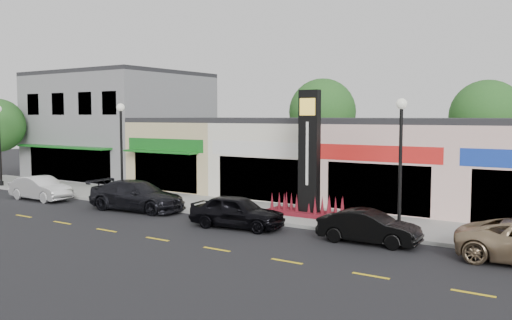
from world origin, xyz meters
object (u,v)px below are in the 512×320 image
object	(u,v)px
car_white_van	(41,188)
car_dark_sedan	(137,196)
car_black_sedan	(237,212)
pylon_sign	(309,172)
lamp_west_near	(121,142)
lamp_east_near	(401,152)
car_black_conv	(369,227)

from	to	relation	value
car_white_van	car_dark_sedan	distance (m)	7.27
car_black_sedan	car_white_van	bearing A→B (deg)	82.90
pylon_sign	car_dark_sedan	world-z (taller)	pylon_sign
lamp_west_near	car_black_sedan	xyz separation A→B (m)	(9.38, -1.94, -2.75)
lamp_west_near	car_white_van	distance (m)	5.85
lamp_east_near	car_black_sedan	bearing A→B (deg)	-163.68
lamp_west_near	pylon_sign	bearing A→B (deg)	8.77
pylon_sign	car_black_sedan	world-z (taller)	pylon_sign
car_white_van	car_dark_sedan	bearing A→B (deg)	-85.21
pylon_sign	car_white_van	world-z (taller)	pylon_sign
lamp_west_near	car_white_van	size ratio (longest dim) A/B	1.29
lamp_east_near	lamp_west_near	bearing A→B (deg)	180.00
lamp_west_near	car_dark_sedan	distance (m)	3.85
pylon_sign	car_black_sedan	bearing A→B (deg)	-114.06
car_white_van	car_black_conv	bearing A→B (deg)	-89.33
car_black_sedan	lamp_east_near	bearing A→B (deg)	-80.63
lamp_west_near	car_black_conv	bearing A→B (deg)	-5.58
pylon_sign	car_dark_sedan	xyz separation A→B (m)	(-8.54, -2.93, -1.50)
car_white_van	car_black_conv	xyz separation A→B (m)	(20.10, 0.41, -0.06)
pylon_sign	car_white_van	bearing A→B (deg)	-167.15
car_white_van	car_black_conv	size ratio (longest dim) A/B	1.09
pylon_sign	car_black_sedan	size ratio (longest dim) A/B	1.41
pylon_sign	car_black_conv	distance (m)	5.61
car_white_van	pylon_sign	bearing A→B (deg)	-77.64
lamp_west_near	car_black_sedan	bearing A→B (deg)	-11.69
lamp_east_near	car_black_conv	distance (m)	3.28
car_black_sedan	pylon_sign	bearing A→B (deg)	-31.02
car_white_van	car_dark_sedan	size ratio (longest dim) A/B	0.79
car_white_van	car_dark_sedan	xyz separation A→B (m)	(7.24, 0.67, 0.08)
lamp_east_near	car_dark_sedan	world-z (taller)	lamp_east_near
lamp_west_near	lamp_east_near	distance (m)	16.00
pylon_sign	car_black_sedan	distance (m)	4.27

